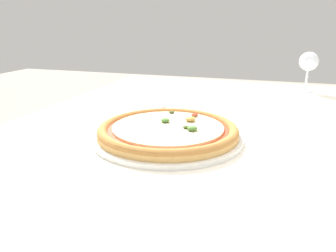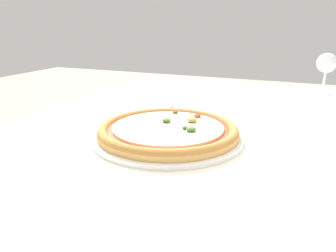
% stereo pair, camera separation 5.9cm
% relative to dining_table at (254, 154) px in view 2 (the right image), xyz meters
% --- Properties ---
extents(dining_table, '(1.19, 1.19, 0.72)m').
position_rel_dining_table_xyz_m(dining_table, '(0.00, 0.00, 0.00)').
color(dining_table, '#997047').
rests_on(dining_table, ground_plane).
extents(pizza_plate, '(0.33, 0.33, 0.04)m').
position_rel_dining_table_xyz_m(pizza_plate, '(-0.16, -0.18, 0.10)').
color(pizza_plate, white).
rests_on(pizza_plate, dining_table).
extents(fork, '(0.05, 0.17, 0.00)m').
position_rel_dining_table_xyz_m(fork, '(-0.26, 0.04, 0.08)').
color(fork, silver).
rests_on(fork, dining_table).
extents(wine_glass_far_left, '(0.07, 0.07, 0.14)m').
position_rel_dining_table_xyz_m(wine_glass_far_left, '(0.16, 0.47, 0.18)').
color(wine_glass_far_left, silver).
rests_on(wine_glass_far_left, dining_table).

